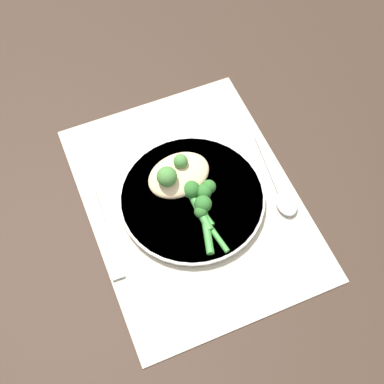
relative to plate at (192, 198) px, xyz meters
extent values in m
plane|color=#332319|center=(0.00, 0.00, -0.01)|extent=(3.00, 3.00, 0.00)
cube|color=#B2A893|center=(0.00, 0.00, -0.01)|extent=(0.45, 0.34, 0.00)
cylinder|color=silver|center=(0.00, 0.00, 0.00)|extent=(0.24, 0.24, 0.01)
cylinder|color=beige|center=(0.00, 0.00, 0.00)|extent=(0.24, 0.24, 0.01)
ellipsoid|color=#DBBC89|center=(0.04, 0.01, 0.02)|extent=(0.10, 0.12, 0.03)
sphere|color=#477F38|center=(0.05, 0.00, 0.04)|extent=(0.02, 0.02, 0.02)
sphere|color=#477F38|center=(0.03, 0.03, 0.05)|extent=(0.03, 0.03, 0.03)
cylinder|color=#3D8E38|center=(-0.01, 0.00, 0.01)|extent=(0.10, 0.03, 0.01)
sphere|color=#2D6B28|center=(0.04, 0.01, 0.02)|extent=(0.03, 0.03, 0.03)
sphere|color=#2D6B28|center=(0.04, 0.00, 0.02)|extent=(0.03, 0.03, 0.03)
sphere|color=#2D6B28|center=(0.04, 0.02, 0.02)|extent=(0.03, 0.03, 0.03)
cylinder|color=#3D8E38|center=(-0.03, 0.00, 0.01)|extent=(0.08, 0.02, 0.01)
sphere|color=#2D6B28|center=(0.01, 0.00, 0.02)|extent=(0.03, 0.03, 0.03)
sphere|color=#2D6B28|center=(0.01, -0.01, 0.02)|extent=(0.02, 0.02, 0.02)
sphere|color=#2D6B28|center=(0.01, 0.01, 0.02)|extent=(0.02, 0.02, 0.02)
cylinder|color=#3D8E38|center=(-0.06, 0.00, 0.01)|extent=(0.11, 0.04, 0.01)
sphere|color=#2D6B28|center=(-0.01, -0.02, 0.02)|extent=(0.03, 0.03, 0.03)
sphere|color=#2D6B28|center=(0.00, -0.03, 0.02)|extent=(0.02, 0.02, 0.02)
sphere|color=#2D6B28|center=(0.00, -0.01, 0.02)|extent=(0.02, 0.02, 0.02)
cylinder|color=#3D8E38|center=(-0.08, -0.01, 0.01)|extent=(0.08, 0.02, 0.01)
sphere|color=#2D6B28|center=(-0.04, 0.00, 0.02)|extent=(0.02, 0.02, 0.02)
sphere|color=#2D6B28|center=(-0.03, -0.01, 0.02)|extent=(0.03, 0.03, 0.03)
cube|color=silver|center=(-0.03, 0.16, -0.01)|extent=(0.10, 0.02, 0.00)
cube|color=#AFAFB3|center=(0.05, 0.15, -0.01)|extent=(0.07, 0.02, 0.01)
cube|color=silver|center=(0.02, -0.15, -0.01)|extent=(0.13, 0.03, 0.00)
ellipsoid|color=silver|center=(-0.07, -0.14, 0.00)|extent=(0.05, 0.04, 0.01)
camera|label=1|loc=(-0.40, 0.17, 0.78)|focal=50.00mm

